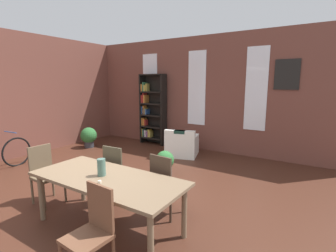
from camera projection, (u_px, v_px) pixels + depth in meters
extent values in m
plane|color=#47261A|center=(102.00, 196.00, 4.38)|extent=(9.84, 9.84, 0.00)
cube|color=brown|center=(198.00, 94.00, 7.30)|extent=(8.19, 0.12, 3.27)
cube|color=white|center=(150.00, 88.00, 8.10)|extent=(0.55, 0.02, 2.13)
cube|color=white|center=(197.00, 88.00, 7.22)|extent=(0.55, 0.02, 2.13)
cube|color=white|center=(256.00, 89.00, 6.34)|extent=(0.55, 0.02, 2.13)
cube|color=#7A6248|center=(107.00, 178.00, 3.29)|extent=(2.14, 0.92, 0.04)
cylinder|color=#7A6248|center=(41.00, 197.00, 3.56)|extent=(0.07, 0.07, 0.70)
cylinder|color=#7A6248|center=(151.00, 243.00, 2.54)|extent=(0.07, 0.07, 0.70)
cylinder|color=#7A6248|center=(82.00, 180.00, 4.16)|extent=(0.07, 0.07, 0.70)
cylinder|color=#7A6248|center=(184.00, 212.00, 3.15)|extent=(0.07, 0.07, 0.70)
cylinder|color=#4C7266|center=(101.00, 167.00, 3.32)|extent=(0.11, 0.11, 0.23)
cylinder|color=silver|center=(100.00, 182.00, 3.08)|extent=(0.04, 0.04, 0.03)
cube|color=brown|center=(87.00, 239.00, 2.45)|extent=(0.42, 0.42, 0.04)
cube|color=brown|center=(100.00, 208.00, 2.55)|extent=(0.38, 0.05, 0.50)
cylinder|color=brown|center=(91.00, 244.00, 2.74)|extent=(0.04, 0.04, 0.43)
cube|color=#453E2D|center=(120.00, 173.00, 4.22)|extent=(0.42, 0.42, 0.04)
cube|color=#453E2D|center=(112.00, 162.00, 4.02)|extent=(0.38, 0.05, 0.50)
cylinder|color=#453E2D|center=(136.00, 184.00, 4.33)|extent=(0.04, 0.04, 0.43)
cylinder|color=#453E2D|center=(120.00, 180.00, 4.50)|extent=(0.04, 0.04, 0.43)
cylinder|color=#453E2D|center=(122.00, 192.00, 4.02)|extent=(0.04, 0.04, 0.43)
cylinder|color=#453E2D|center=(106.00, 188.00, 4.19)|extent=(0.04, 0.04, 0.43)
cube|color=brown|center=(48.00, 177.00, 4.05)|extent=(0.42, 0.42, 0.04)
cube|color=brown|center=(40.00, 160.00, 4.11)|extent=(0.05, 0.38, 0.50)
cylinder|color=brown|center=(44.00, 197.00, 3.85)|extent=(0.04, 0.04, 0.43)
cylinder|color=brown|center=(65.00, 189.00, 4.14)|extent=(0.04, 0.04, 0.43)
cylinder|color=brown|center=(32.00, 191.00, 4.05)|extent=(0.04, 0.04, 0.43)
cylinder|color=brown|center=(53.00, 184.00, 4.34)|extent=(0.04, 0.04, 0.43)
cube|color=#3E2E22|center=(168.00, 185.00, 3.72)|extent=(0.44, 0.44, 0.04)
cube|color=#3E2E22|center=(160.00, 173.00, 3.53)|extent=(0.38, 0.07, 0.50)
cylinder|color=#3E2E22|center=(185.00, 199.00, 3.79)|extent=(0.04, 0.04, 0.43)
cylinder|color=#3E2E22|center=(166.00, 193.00, 4.01)|extent=(0.04, 0.04, 0.43)
cylinder|color=#3E2E22|center=(171.00, 208.00, 3.51)|extent=(0.04, 0.04, 0.43)
cylinder|color=#3E2E22|center=(152.00, 201.00, 3.73)|extent=(0.04, 0.04, 0.43)
cube|color=black|center=(143.00, 109.00, 8.14)|extent=(0.04, 0.31, 2.23)
cube|color=black|center=(164.00, 110.00, 7.71)|extent=(0.04, 0.31, 2.23)
cube|color=black|center=(156.00, 109.00, 8.05)|extent=(0.86, 0.01, 2.23)
cube|color=black|center=(153.00, 138.00, 8.09)|extent=(0.82, 0.31, 0.04)
cube|color=orange|center=(144.00, 132.00, 8.26)|extent=(0.03, 0.23, 0.26)
cube|color=#33724C|center=(145.00, 132.00, 8.24)|extent=(0.04, 0.25, 0.26)
cube|color=#8C4C8C|center=(146.00, 133.00, 8.22)|extent=(0.03, 0.20, 0.23)
cube|color=white|center=(147.00, 133.00, 8.20)|extent=(0.04, 0.22, 0.22)
cube|color=#8C4C8C|center=(148.00, 134.00, 8.17)|extent=(0.04, 0.21, 0.18)
cube|color=gold|center=(150.00, 133.00, 8.13)|extent=(0.05, 0.18, 0.26)
cube|color=gold|center=(151.00, 134.00, 8.11)|extent=(0.04, 0.18, 0.21)
cube|color=black|center=(153.00, 127.00, 8.02)|extent=(0.82, 0.31, 0.04)
cube|color=orange|center=(144.00, 121.00, 8.19)|extent=(0.04, 0.22, 0.25)
cube|color=orange|center=(145.00, 122.00, 8.17)|extent=(0.04, 0.17, 0.22)
cube|color=#B22D28|center=(146.00, 123.00, 8.15)|extent=(0.03, 0.16, 0.19)
cube|color=black|center=(153.00, 115.00, 7.96)|extent=(0.82, 0.31, 0.04)
cube|color=#284C8C|center=(144.00, 110.00, 8.13)|extent=(0.03, 0.22, 0.25)
cube|color=orange|center=(145.00, 110.00, 8.10)|extent=(0.03, 0.18, 0.28)
cube|color=#4C4C51|center=(146.00, 111.00, 8.09)|extent=(0.03, 0.20, 0.18)
cube|color=gold|center=(146.00, 111.00, 8.08)|extent=(0.03, 0.17, 0.20)
cube|color=#284C8C|center=(148.00, 112.00, 8.05)|extent=(0.05, 0.21, 0.17)
cube|color=black|center=(153.00, 104.00, 7.89)|extent=(0.82, 0.31, 0.04)
cube|color=#B22D28|center=(143.00, 99.00, 8.06)|extent=(0.04, 0.24, 0.24)
cube|color=#B22D28|center=(145.00, 98.00, 8.03)|extent=(0.04, 0.19, 0.31)
cube|color=orange|center=(146.00, 99.00, 8.01)|extent=(0.04, 0.25, 0.25)
cube|color=black|center=(153.00, 92.00, 7.83)|extent=(0.82, 0.31, 0.04)
cube|color=orange|center=(143.00, 88.00, 8.00)|extent=(0.05, 0.23, 0.22)
cube|color=#33724C|center=(145.00, 87.00, 7.96)|extent=(0.05, 0.22, 0.28)
cube|color=gold|center=(146.00, 88.00, 7.94)|extent=(0.04, 0.25, 0.20)
cube|color=gold|center=(148.00, 87.00, 7.91)|extent=(0.04, 0.17, 0.24)
cube|color=black|center=(153.00, 75.00, 7.74)|extent=(0.82, 0.31, 0.04)
cube|color=white|center=(182.00, 148.00, 6.80)|extent=(1.00, 1.00, 0.40)
cube|color=white|center=(180.00, 137.00, 6.43)|extent=(0.81, 0.38, 0.35)
cube|color=white|center=(195.00, 139.00, 6.66)|extent=(0.32, 0.72, 0.15)
cube|color=white|center=(170.00, 137.00, 6.84)|extent=(0.32, 0.72, 0.15)
cube|color=#19382D|center=(180.00, 132.00, 6.40)|extent=(0.32, 0.24, 0.08)
torus|color=black|center=(17.00, 152.00, 5.93)|extent=(0.11, 0.71, 0.71)
cylinder|color=#335999|center=(10.00, 132.00, 5.75)|extent=(0.44, 0.07, 0.02)
cylinder|color=#333338|center=(89.00, 144.00, 7.63)|extent=(0.28, 0.28, 0.18)
sphere|color=#2D6B33|center=(89.00, 135.00, 7.58)|extent=(0.48, 0.48, 0.48)
cylinder|color=silver|center=(165.00, 171.00, 5.29)|extent=(0.30, 0.30, 0.20)
sphere|color=#2D6B33|center=(165.00, 160.00, 5.25)|extent=(0.39, 0.39, 0.39)
cube|color=black|center=(287.00, 74.00, 5.91)|extent=(0.56, 0.03, 0.72)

